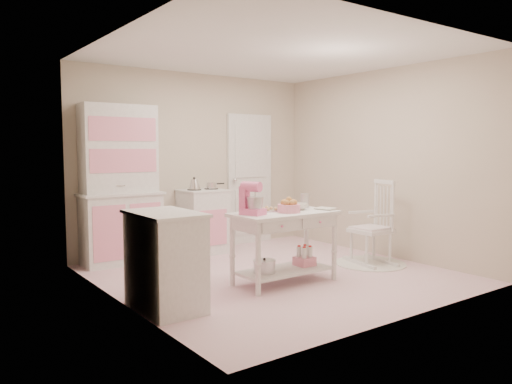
{
  "coord_description": "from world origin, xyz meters",
  "views": [
    {
      "loc": [
        -3.64,
        -4.61,
        1.5
      ],
      "look_at": [
        -0.18,
        0.15,
        0.99
      ],
      "focal_mm": 35.0,
      "sensor_mm": 36.0,
      "label": 1
    }
  ],
  "objects_px": {
    "rocking_chair": "(371,222)",
    "stand_mixer": "(253,199)",
    "bread_basket": "(289,208)",
    "stove": "(203,221)",
    "base_cabinet": "(165,261)",
    "work_table": "(284,248)",
    "hutch": "(121,184)"
  },
  "relations": [
    {
      "from": "rocking_chair",
      "to": "stand_mixer",
      "type": "relative_size",
      "value": 3.24
    },
    {
      "from": "rocking_chair",
      "to": "bread_basket",
      "type": "relative_size",
      "value": 4.4
    },
    {
      "from": "stove",
      "to": "bread_basket",
      "type": "height_order",
      "value": "stove"
    },
    {
      "from": "stove",
      "to": "rocking_chair",
      "type": "height_order",
      "value": "rocking_chair"
    },
    {
      "from": "stove",
      "to": "base_cabinet",
      "type": "xyz_separation_m",
      "value": [
        -1.57,
        -2.02,
        0.0
      ]
    },
    {
      "from": "stove",
      "to": "stand_mixer",
      "type": "relative_size",
      "value": 2.71
    },
    {
      "from": "stand_mixer",
      "to": "work_table",
      "type": "bearing_deg",
      "value": -22.33
    },
    {
      "from": "base_cabinet",
      "to": "stand_mixer",
      "type": "height_order",
      "value": "stand_mixer"
    },
    {
      "from": "hutch",
      "to": "bread_basket",
      "type": "xyz_separation_m",
      "value": [
        1.13,
        -2.06,
        -0.19
      ]
    },
    {
      "from": "work_table",
      "to": "bread_basket",
      "type": "distance_m",
      "value": 0.45
    },
    {
      "from": "base_cabinet",
      "to": "rocking_chair",
      "type": "distance_m",
      "value": 2.98
    },
    {
      "from": "hutch",
      "to": "base_cabinet",
      "type": "height_order",
      "value": "hutch"
    },
    {
      "from": "hutch",
      "to": "stove",
      "type": "distance_m",
      "value": 1.33
    },
    {
      "from": "stove",
      "to": "rocking_chair",
      "type": "xyz_separation_m",
      "value": [
        1.41,
        -1.91,
        0.09
      ]
    },
    {
      "from": "rocking_chair",
      "to": "hutch",
      "type": "bearing_deg",
      "value": 155.96
    },
    {
      "from": "hutch",
      "to": "base_cabinet",
      "type": "bearing_deg",
      "value": -100.18
    },
    {
      "from": "stove",
      "to": "stand_mixer",
      "type": "distance_m",
      "value": 2.07
    },
    {
      "from": "base_cabinet",
      "to": "bread_basket",
      "type": "height_order",
      "value": "base_cabinet"
    },
    {
      "from": "base_cabinet",
      "to": "bread_basket",
      "type": "bearing_deg",
      "value": 0.25
    },
    {
      "from": "hutch",
      "to": "stove",
      "type": "xyz_separation_m",
      "value": [
        1.2,
        -0.05,
        -0.58
      ]
    },
    {
      "from": "base_cabinet",
      "to": "stand_mixer",
      "type": "distance_m",
      "value": 1.18
    },
    {
      "from": "bread_basket",
      "to": "stove",
      "type": "bearing_deg",
      "value": 88.05
    },
    {
      "from": "stove",
      "to": "stand_mixer",
      "type": "height_order",
      "value": "stand_mixer"
    },
    {
      "from": "hutch",
      "to": "bread_basket",
      "type": "distance_m",
      "value": 2.36
    },
    {
      "from": "bread_basket",
      "to": "stand_mixer",
      "type": "bearing_deg",
      "value": 170.96
    },
    {
      "from": "base_cabinet",
      "to": "work_table",
      "type": "bearing_deg",
      "value": 2.19
    },
    {
      "from": "hutch",
      "to": "rocking_chair",
      "type": "bearing_deg",
      "value": -36.93
    },
    {
      "from": "hutch",
      "to": "work_table",
      "type": "distance_m",
      "value": 2.38
    },
    {
      "from": "rocking_chair",
      "to": "bread_basket",
      "type": "distance_m",
      "value": 1.51
    },
    {
      "from": "hutch",
      "to": "rocking_chair",
      "type": "distance_m",
      "value": 3.3
    },
    {
      "from": "bread_basket",
      "to": "work_table",
      "type": "bearing_deg",
      "value": 111.8
    },
    {
      "from": "hutch",
      "to": "base_cabinet",
      "type": "xyz_separation_m",
      "value": [
        -0.37,
        -2.07,
        -0.58
      ]
    }
  ]
}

